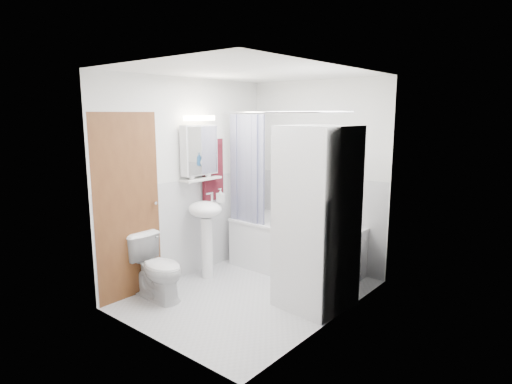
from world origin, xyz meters
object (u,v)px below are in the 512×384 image
Objects in this scene: washer_dryer at (316,218)px; bathtub at (296,244)px; toilet at (157,268)px; sink at (206,221)px.

bathtub is at bearing 140.86° from washer_dryer.
toilet is at bearing -140.79° from washer_dryer.
washer_dryer is at bearing -44.23° from bathtub.
sink is at bearing -128.76° from bathtub.
bathtub is 1.19m from sink.
sink is 0.56× the size of washer_dryer.
washer_dryer reaches higher than sink.
bathtub is 0.88× the size of washer_dryer.
bathtub is 2.34× the size of toilet.
washer_dryer is at bearing 7.36° from sink.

